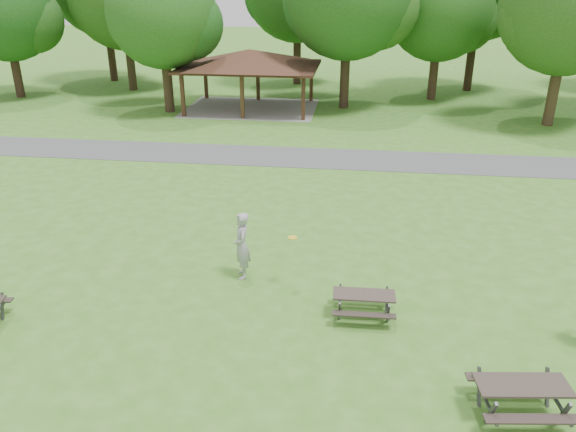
# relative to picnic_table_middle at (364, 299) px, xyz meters

# --- Properties ---
(ground) EXTENTS (160.00, 160.00, 0.00)m
(ground) POSITION_rel_picnic_table_middle_xyz_m (-3.41, -0.71, -0.51)
(ground) COLOR #397120
(ground) RESTS_ON ground
(asphalt_path) EXTENTS (120.00, 3.20, 0.02)m
(asphalt_path) POSITION_rel_picnic_table_middle_xyz_m (-3.41, 13.29, -0.50)
(asphalt_path) COLOR #47474A
(asphalt_path) RESTS_ON ground
(pavilion) EXTENTS (8.60, 7.01, 3.76)m
(pavilion) POSITION_rel_picnic_table_middle_xyz_m (-7.41, 23.29, 2.55)
(pavilion) COLOR #362013
(pavilion) RESTS_ON ground
(tree_row_b) EXTENTS (7.14, 6.80, 9.28)m
(tree_row_b) POSITION_rel_picnic_table_middle_xyz_m (-24.32, 24.82, 5.15)
(tree_row_b) COLOR black
(tree_row_b) RESTS_ON ground
(tree_row_d) EXTENTS (6.93, 6.60, 9.27)m
(tree_row_d) POSITION_rel_picnic_table_middle_xyz_m (-12.32, 21.82, 5.26)
(tree_row_d) COLOR #2E2114
(tree_row_d) RESTS_ON ground
(tree_row_f) EXTENTS (7.35, 7.00, 9.55)m
(tree_row_f) POSITION_rel_picnic_table_middle_xyz_m (4.68, 27.82, 5.33)
(tree_row_f) COLOR #321F16
(tree_row_f) RESTS_ON ground
(tree_row_g) EXTENTS (7.77, 7.40, 10.25)m
(tree_row_g) POSITION_rel_picnic_table_middle_xyz_m (10.69, 21.32, 5.82)
(tree_row_g) COLOR #332516
(tree_row_g) RESTS_ON ground
(picnic_table_middle) EXTENTS (1.63, 1.33, 0.70)m
(picnic_table_middle) POSITION_rel_picnic_table_middle_xyz_m (0.00, 0.00, 0.00)
(picnic_table_middle) COLOR #332924
(picnic_table_middle) RESTS_ON ground
(picnic_table_far) EXTENTS (2.00, 1.69, 0.80)m
(picnic_table_far) POSITION_rel_picnic_table_middle_xyz_m (3.15, -3.18, 0.08)
(picnic_table_far) COLOR #2F2722
(picnic_table_far) RESTS_ON ground
(frisbee_in_flight) EXTENTS (0.28, 0.28, 0.02)m
(frisbee_in_flight) POSITION_rel_picnic_table_middle_xyz_m (-2.02, 1.29, 1.03)
(frisbee_in_flight) COLOR gold
(frisbee_in_flight) RESTS_ON ground
(frisbee_thrower) EXTENTS (0.67, 0.84, 2.02)m
(frisbee_thrower) POSITION_rel_picnic_table_middle_xyz_m (-3.55, 1.66, 0.50)
(frisbee_thrower) COLOR #99999B
(frisbee_thrower) RESTS_ON ground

